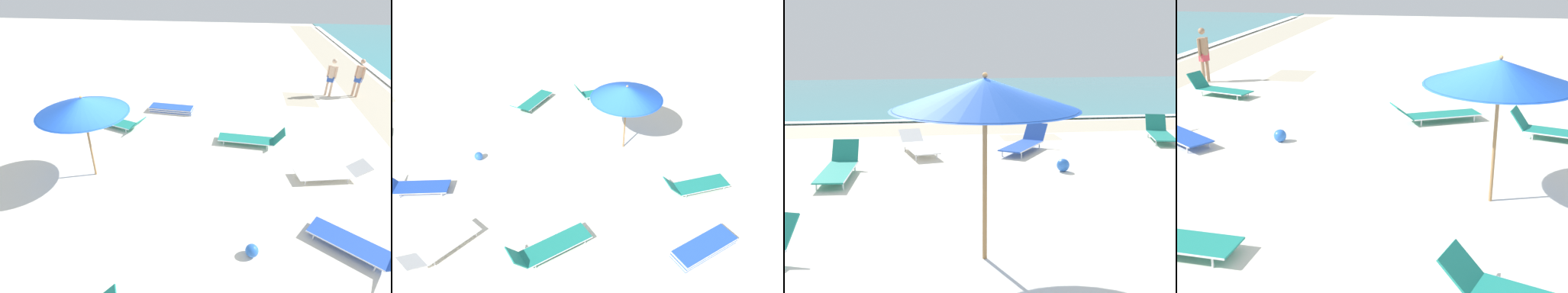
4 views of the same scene
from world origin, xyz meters
The scene contains 8 objects.
ground_plane centered at (0.00, 0.01, -0.08)m, with size 60.00×60.00×0.16m.
ocean_water centered at (0.00, 20.42, 0.03)m, with size 60.00×19.28×0.07m.
beach_umbrella centered at (0.13, -1.13, 2.19)m, with size 2.43×2.43×2.47m.
sun_lounger_under_umbrella centered at (-2.30, 3.51, 0.22)m, with size 0.76×2.26×0.63m.
sun_lounger_beside_umbrella centered at (2.16, 5.62, 0.22)m, with size 1.61×1.99×0.61m.
sun_lounger_near_water_left centered at (-0.58, 5.73, 0.20)m, with size 1.02×2.17×0.46m.
sun_lounger_near_water_right centered at (6.30, 6.53, 0.22)m, with size 1.11×2.07×0.63m.
beach_ball centered at (2.52, 3.38, 0.14)m, with size 0.28×0.28×0.28m.
Camera 3 is at (-0.86, -7.87, 2.90)m, focal length 50.00 mm.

